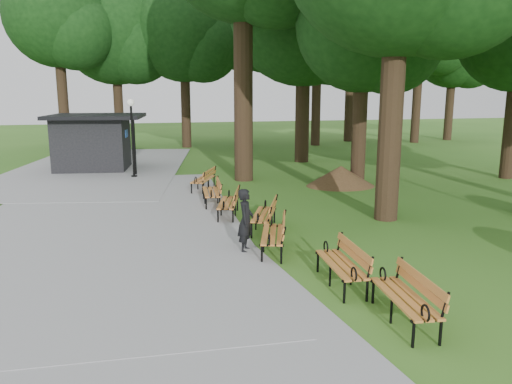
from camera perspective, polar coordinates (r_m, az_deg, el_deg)
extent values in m
plane|color=#32661D|center=(12.83, 0.33, -5.92)|extent=(100.00, 100.00, 0.00)
cube|color=#99999C|center=(15.41, -17.08, -3.35)|extent=(12.00, 38.00, 0.06)
imported|color=black|center=(12.02, -1.17, -3.28)|extent=(0.56, 0.67, 1.55)
cylinder|color=black|center=(22.91, -13.86, 5.58)|extent=(0.10, 0.10, 3.23)
sphere|color=white|center=(22.80, -14.07, 9.85)|extent=(0.32, 0.32, 0.32)
cone|color=#47301C|center=(20.73, 9.61, 1.82)|extent=(2.37, 2.37, 0.83)
cylinder|color=black|center=(15.28, 15.21, 10.63)|extent=(0.70, 0.70, 7.43)
cylinder|color=black|center=(20.91, 11.73, 8.74)|extent=(0.60, 0.60, 5.85)
sphere|color=black|center=(21.04, 12.14, 18.23)|extent=(5.33, 5.33, 5.33)
cylinder|color=black|center=(21.51, -1.46, 13.42)|extent=(0.80, 0.80, 9.13)
cylinder|color=black|center=(27.41, 5.33, 10.97)|extent=(0.76, 0.76, 7.23)
sphere|color=black|center=(27.71, 5.50, 19.88)|extent=(7.78, 7.78, 7.78)
cylinder|color=black|center=(24.70, 27.09, 8.10)|extent=(0.56, 0.56, 5.83)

